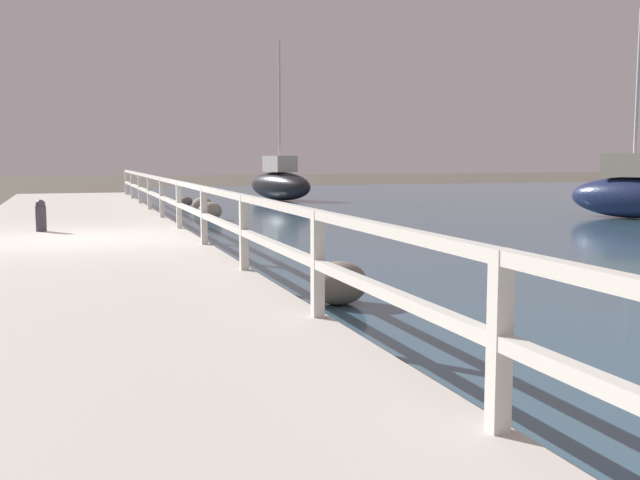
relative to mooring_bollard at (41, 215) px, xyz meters
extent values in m
plane|color=#4C473D|center=(0.62, -1.64, -0.56)|extent=(120.00, 120.00, 0.00)
cube|color=beige|center=(0.62, -1.64, -0.43)|extent=(4.15, 36.00, 0.26)
cube|color=silver|center=(2.59, -11.95, 0.17)|extent=(0.10, 0.10, 0.94)
cube|color=silver|center=(2.59, -9.00, 0.17)|extent=(0.10, 0.10, 0.94)
cube|color=silver|center=(2.59, -6.06, 0.17)|extent=(0.10, 0.10, 0.94)
cube|color=silver|center=(2.59, -3.11, 0.17)|extent=(0.10, 0.10, 0.94)
cube|color=silver|center=(2.59, -0.17, 0.17)|extent=(0.10, 0.10, 0.94)
cube|color=silver|center=(2.59, 2.78, 0.17)|extent=(0.10, 0.10, 0.94)
cube|color=silver|center=(2.59, 5.72, 0.17)|extent=(0.10, 0.10, 0.94)
cube|color=silver|center=(2.59, 8.67, 0.17)|extent=(0.10, 0.10, 0.94)
cube|color=silver|center=(2.59, 11.61, 0.17)|extent=(0.10, 0.10, 0.94)
cube|color=silver|center=(2.59, 14.56, 0.17)|extent=(0.10, 0.10, 0.94)
cube|color=silver|center=(2.59, -1.64, 0.60)|extent=(0.09, 32.50, 0.08)
cube|color=silver|center=(2.59, -1.64, 0.17)|extent=(0.09, 32.50, 0.08)
ellipsoid|color=gray|center=(4.38, 7.72, -0.33)|extent=(0.61, 0.55, 0.46)
ellipsoid|color=gray|center=(4.08, 4.73, -0.32)|extent=(0.64, 0.58, 0.48)
ellipsoid|color=slate|center=(3.40, -7.33, -0.32)|extent=(0.66, 0.59, 0.49)
ellipsoid|color=#666056|center=(4.31, 10.65, -0.40)|extent=(0.44, 0.40, 0.33)
cylinder|color=#333338|center=(0.00, 0.00, -0.06)|extent=(0.20, 0.20, 0.49)
sphere|color=#333338|center=(0.00, 0.00, 0.21)|extent=(0.18, 0.18, 0.18)
ellipsoid|color=black|center=(8.34, 13.15, 0.00)|extent=(2.18, 4.41, 1.11)
cube|color=beige|center=(8.34, 13.15, 0.86)|extent=(1.15, 1.43, 0.63)
cylinder|color=silver|center=(8.34, 13.15, 3.05)|extent=(0.09, 0.09, 5.00)
ellipsoid|color=#192347|center=(15.16, 1.53, 0.01)|extent=(2.60, 3.78, 1.13)
cube|color=#9E937F|center=(15.16, 1.53, 0.90)|extent=(1.42, 1.74, 0.65)
cylinder|color=silver|center=(15.16, 1.53, 2.81)|extent=(0.09, 0.09, 4.47)
camera|label=1|loc=(0.56, -15.18, 1.09)|focal=42.00mm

